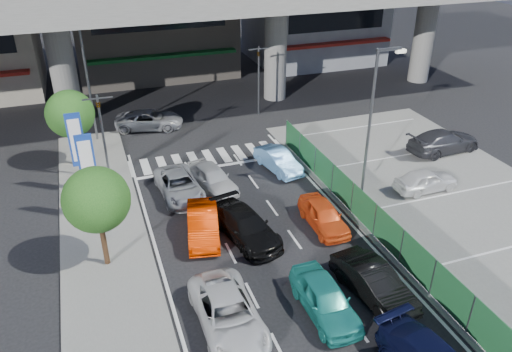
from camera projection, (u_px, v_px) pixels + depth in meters
name	position (u px, v px, depth m)	size (l,w,h in m)	color
ground	(288.00, 287.00, 20.93)	(120.00, 120.00, 0.00)	black
parking_lot	(469.00, 214.00, 25.80)	(12.00, 28.00, 0.06)	slate
sidewalk_left	(108.00, 264.00, 22.17)	(4.00, 30.00, 0.12)	slate
fence_run	(387.00, 232.00, 22.88)	(0.16, 22.00, 1.80)	#205E31
traffic_light_left	(100.00, 117.00, 27.18)	(1.60, 1.24, 5.20)	#595B60
traffic_light_right	(259.00, 63.00, 36.40)	(1.60, 1.24, 5.20)	#595B60
street_lamp_right	(374.00, 111.00, 25.73)	(1.65, 0.22, 8.00)	#595B60
street_lamp_left	(89.00, 72.00, 31.71)	(1.65, 0.22, 8.00)	#595B60
signboard_near	(88.00, 166.00, 23.99)	(0.80, 0.14, 4.70)	#595B60
signboard_far	(77.00, 142.00, 26.35)	(0.80, 0.14, 4.70)	#595B60
tree_near	(97.00, 200.00, 20.58)	(2.80, 2.80, 4.80)	#382314
tree_far	(70.00, 114.00, 29.04)	(2.80, 2.80, 4.80)	#382314
sedan_white_mid_left	(228.00, 313.00, 18.65)	(2.19, 4.75, 1.32)	silver
taxi_teal_mid	(325.00, 299.00, 19.30)	(1.63, 4.05, 1.38)	teal
hatch_black_mid_right	(374.00, 282.00, 20.13)	(1.46, 4.19, 1.38)	black
taxi_orange_left	(203.00, 224.00, 23.86)	(1.42, 4.08, 1.34)	red
sedan_black_mid	(246.00, 226.00, 23.71)	(1.88, 4.62, 1.34)	black
taxi_orange_right	(324.00, 215.00, 24.58)	(1.50, 3.72, 1.27)	#E74D18
wagon_silver_front_left	(179.00, 186.00, 27.23)	(2.07, 4.48, 1.25)	#AFB2B7
sedan_white_front_mid	(212.00, 178.00, 27.87)	(1.63, 4.05, 1.38)	silver
kei_truck_front_right	(278.00, 160.00, 29.90)	(1.32, 3.79, 1.25)	#5A93CF
crossing_wagon_silver	(149.00, 120.00, 35.48)	(2.18, 4.73, 1.31)	#9C9EA4
parked_sedan_white	(426.00, 180.00, 27.64)	(1.46, 3.63, 1.24)	silver
parked_sedan_dgrey	(444.00, 141.00, 31.98)	(2.01, 4.95, 1.44)	#323238
traffic_cone	(361.00, 199.00, 26.38)	(0.39, 0.39, 0.75)	#E53F0C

